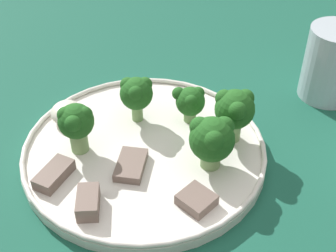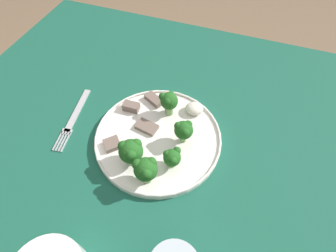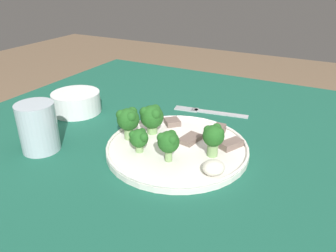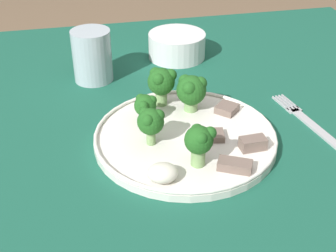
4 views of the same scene
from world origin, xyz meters
name	(u,v)px [view 2 (image 2 of 4)]	position (x,y,z in m)	size (l,w,h in m)	color
ground_plane	(160,237)	(0.00, 0.00, 0.00)	(8.00, 8.00, 0.00)	#7F664C
table	(153,174)	(0.00, 0.00, 0.63)	(1.12, 1.04, 0.73)	#195642
dinner_plate	(159,138)	(0.00, -0.04, 0.74)	(0.29, 0.29, 0.02)	white
fork	(74,118)	(0.22, -0.03, 0.73)	(0.05, 0.19, 0.00)	#B2B2B7
broccoli_floret_near_rim_left	(184,130)	(-0.06, -0.05, 0.78)	(0.04, 0.04, 0.06)	#7FA866
broccoli_floret_center_left	(168,101)	(0.00, -0.12, 0.78)	(0.04, 0.04, 0.06)	#7FA866
broccoli_floret_back_left	(146,169)	(-0.02, 0.06, 0.78)	(0.05, 0.05, 0.07)	#7FA866
broccoli_floret_front_left	(172,158)	(-0.05, 0.01, 0.77)	(0.04, 0.04, 0.05)	#7FA866
broccoli_floret_center_back	(131,151)	(0.03, 0.03, 0.78)	(0.05, 0.05, 0.06)	#7FA866
meat_slice_front_slice	(147,127)	(0.03, -0.06, 0.74)	(0.05, 0.04, 0.01)	#756056
meat_slice_middle_slice	(131,107)	(0.09, -0.10, 0.75)	(0.04, 0.02, 0.02)	#756056
meat_slice_rear_slice	(112,144)	(0.09, 0.01, 0.75)	(0.05, 0.05, 0.01)	#756056
meat_slice_edge_slice	(154,100)	(0.05, -0.14, 0.75)	(0.05, 0.04, 0.01)	#756056
sauce_dollop	(194,109)	(-0.06, -0.14, 0.75)	(0.04, 0.04, 0.02)	silver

